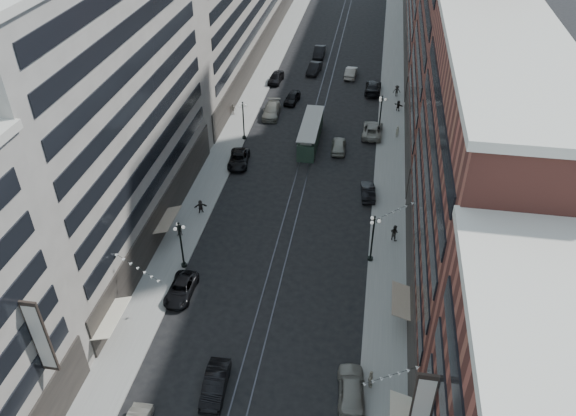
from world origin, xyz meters
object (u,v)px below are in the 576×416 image
Objects in this scene: car_2 at (181,289)px; car_10 at (368,191)px; pedestrian_4 at (371,379)px; pedestrian_5 at (201,206)px; pedestrian_9 at (397,91)px; car_11 at (372,130)px; car_extra_2 at (339,145)px; lamppost_sw_far at (181,243)px; lamppost_se_far at (373,237)px; car_5 at (215,384)px; car_12 at (373,87)px; car_extra_1 at (319,52)px; streetcar at (311,134)px; pedestrian_extra_0 at (398,106)px; pedestrian_8 at (397,132)px; lamppost_sw_mid at (243,119)px; car_8 at (272,110)px; car_14 at (351,72)px; car_extra_0 at (314,68)px; pedestrian_2 at (180,230)px; lamppost_se_mid at (381,113)px; car_4 at (351,389)px; pedestrian_7 at (394,232)px; car_7 at (239,159)px; car_9 at (276,77)px; pedestrian_6 at (233,109)px; car_13 at (292,98)px.

car_10 is (16.65, 19.42, 0.03)m from car_2.
pedestrian_4 is 27.08m from car_10.
pedestrian_5 is 0.86× the size of pedestrian_9.
car_extra_2 is at bearing 51.59° from car_11.
lamppost_sw_far is 18.83m from lamppost_se_far.
car_12 is at bearing 77.07° from car_5.
car_11 is 31.07m from car_extra_1.
streetcar is 16.70m from pedestrian_extra_0.
pedestrian_8 is (3.32, 15.22, 0.25)m from car_10.
lamppost_sw_mid reaches higher than car_12.
pedestrian_5 reaches higher than car_8.
pedestrian_5 is at bearing 98.30° from car_2.
car_extra_0 is (-6.38, 0.79, 0.02)m from car_14.
lamppost_sw_mid is 29.45m from lamppost_se_far.
pedestrian_9 is at bearing 42.49° from pedestrian_2.
streetcar is 25.35m from pedestrian_2.
car_12 is at bearing 66.82° from streetcar.
lamppost_sw_mid and lamppost_se_mid have the same top height.
car_4 is at bearing 91.43° from car_11.
car_11 is (16.54, 34.93, 0.12)m from car_2.
car_7 is at bearing 2.77° from pedestrian_7.
pedestrian_4 is (0.63, -43.40, -2.07)m from lamppost_se_mid.
car_extra_2 is (6.55, -26.34, -0.05)m from car_extra_0.
lamppost_se_far is 19.26m from car_2.
car_5 is 0.91× the size of car_7.
car_12 is at bearing 41.43° from pedestrian_5.
car_8 is at bearing 86.06° from lamppost_sw_far.
pedestrian_9 is at bearing -22.21° from car_extra_0.
car_extra_2 is (12.40, -21.31, -0.03)m from car_9.
car_11 is (8.29, 3.63, -0.59)m from streetcar.
car_10 is at bearing 11.37° from pedestrian_2.
car_11 is 1.08× the size of car_extra_1.
pedestrian_extra_0 is (14.04, 53.00, 0.17)m from car_5.
pedestrian_8 is (2.52, -1.14, -2.12)m from lamppost_se_mid.
car_12 reaches higher than car_4.
pedestrian_6 is at bearing -12.44° from pedestrian_7.
pedestrian_8 is at bearing 114.30° from car_14.
car_12 is 13.62m from car_13.
lamppost_se_mid is 1.11× the size of car_2.
car_extra_2 reaches higher than car_2.
lamppost_se_mid is at bearing -53.27° from car_extra_0.
pedestrian_5 is (-1.92, 13.00, 0.25)m from car_2.
lamppost_se_far is 0.50× the size of streetcar.
lamppost_se_far is 21.19m from car_5.
car_5 is (-10.60, -1.21, -0.09)m from car_4.
car_7 is at bearing 62.37° from pedestrian_2.
lamppost_sw_far reaches higher than car_12.
car_7 is at bearing 113.74° from pedestrian_6.
pedestrian_8 is (13.92, 44.58, 0.18)m from car_5.
car_12 is at bearing 47.81° from lamppost_sw_mid.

